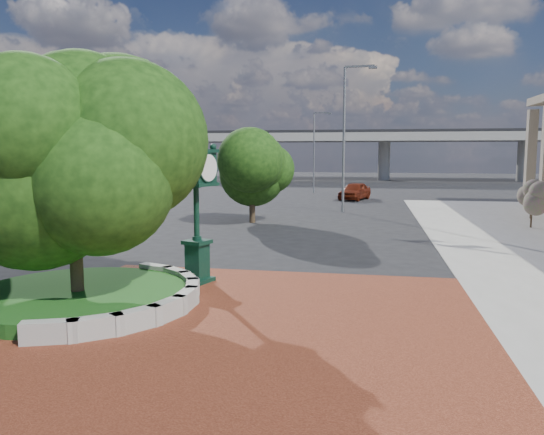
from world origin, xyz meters
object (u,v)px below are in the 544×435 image
(parked_car, at_px, (355,191))
(street_lamp_far, at_px, (316,146))
(street_lamp_near, at_px, (347,128))
(post_clock, at_px, (196,199))

(parked_car, bearing_deg, street_lamp_far, 137.60)
(parked_car, xyz_separation_m, street_lamp_near, (-0.29, -10.24, 5.20))
(parked_car, height_order, street_lamp_far, street_lamp_far)
(post_clock, height_order, parked_car, post_clock)
(parked_car, distance_m, street_lamp_far, 9.53)
(post_clock, height_order, street_lamp_near, street_lamp_near)
(post_clock, bearing_deg, street_lamp_near, 79.97)
(street_lamp_near, relative_size, street_lamp_far, 1.22)
(post_clock, bearing_deg, street_lamp_far, 90.27)
(post_clock, distance_m, street_lamp_near, 22.30)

